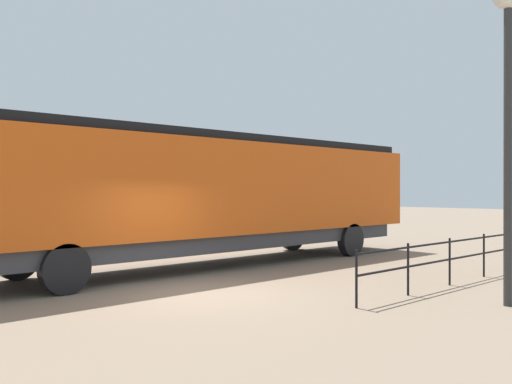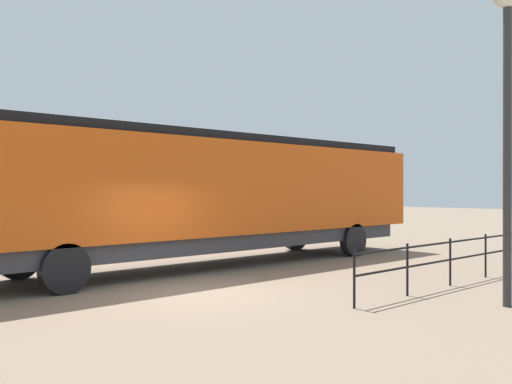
% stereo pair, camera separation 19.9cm
% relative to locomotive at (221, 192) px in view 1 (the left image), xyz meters
% --- Properties ---
extents(ground_plane, '(120.00, 120.00, 0.00)m').
position_rel_locomotive_xyz_m(ground_plane, '(3.31, -3.42, -2.18)').
color(ground_plane, '#84705B').
extents(locomotive, '(2.99, 15.90, 3.85)m').
position_rel_locomotive_xyz_m(locomotive, '(0.00, 0.00, 0.00)').
color(locomotive, '#D15114').
rests_on(locomotive, ground_plane).
extents(lamp_post, '(0.58, 0.58, 6.31)m').
position_rel_locomotive_xyz_m(lamp_post, '(8.41, 0.10, 2.51)').
color(lamp_post, '#2D2D2D').
rests_on(lamp_post, ground_plane).
extents(platform_fence, '(0.05, 7.42, 1.11)m').
position_rel_locomotive_xyz_m(platform_fence, '(6.51, 1.51, -1.46)').
color(platform_fence, black).
rests_on(platform_fence, ground_plane).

